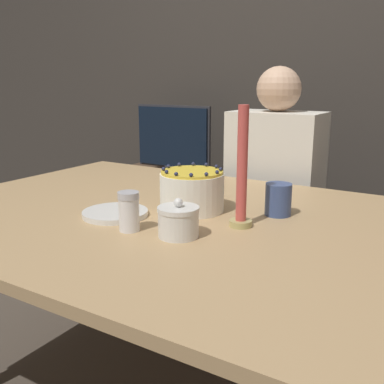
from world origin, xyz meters
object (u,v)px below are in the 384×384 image
object	(u,v)px
sugar_shaker	(129,211)
candle	(242,177)
cake	(192,191)
sugar_bowl	(178,221)
tv_monitor	(173,139)
person_man_blue_shirt	(273,219)

from	to	relation	value
sugar_shaker	candle	xyz separation A→B (m)	(0.25, 0.20, 0.09)
cake	sugar_bowl	size ratio (longest dim) A/B	1.82
sugar_bowl	candle	xyz separation A→B (m)	(0.10, 0.17, 0.10)
cake	tv_monitor	bearing A→B (deg)	126.73
cake	sugar_shaker	bearing A→B (deg)	-99.62
sugar_bowl	sugar_shaker	xyz separation A→B (m)	(-0.14, -0.03, 0.01)
candle	tv_monitor	world-z (taller)	candle
sugar_bowl	person_man_blue_shirt	distance (m)	0.99
sugar_shaker	candle	world-z (taller)	candle
sugar_shaker	candle	size ratio (longest dim) A/B	0.32
cake	person_man_blue_shirt	world-z (taller)	person_man_blue_shirt
candle	person_man_blue_shirt	distance (m)	0.88
sugar_bowl	person_man_blue_shirt	size ratio (longest dim) A/B	0.09
cake	tv_monitor	world-z (taller)	tv_monitor
candle	tv_monitor	bearing A→B (deg)	131.69
sugar_bowl	sugar_shaker	world-z (taller)	sugar_shaker
sugar_bowl	cake	bearing A→B (deg)	113.36
cake	person_man_blue_shirt	xyz separation A→B (m)	(-0.00, 0.72, -0.29)
sugar_bowl	tv_monitor	xyz separation A→B (m)	(-0.86, 1.24, 0.02)
sugar_shaker	person_man_blue_shirt	world-z (taller)	person_man_blue_shirt
cake	candle	xyz separation A→B (m)	(0.20, -0.06, 0.08)
sugar_bowl	tv_monitor	bearing A→B (deg)	124.55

